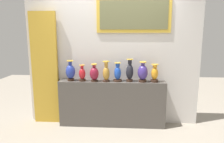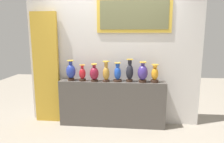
# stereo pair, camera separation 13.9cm
# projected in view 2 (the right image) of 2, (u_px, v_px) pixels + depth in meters

# --- Properties ---
(ground_plane) EXTENTS (9.31, 9.31, 0.00)m
(ground_plane) POSITION_uv_depth(u_px,v_px,m) (112.00, 125.00, 3.96)
(ground_plane) COLOR gray
(display_shelf) EXTENTS (2.00, 0.28, 0.87)m
(display_shelf) POSITION_uv_depth(u_px,v_px,m) (112.00, 103.00, 3.88)
(display_shelf) COLOR #4C4742
(display_shelf) RESTS_ON ground_plane
(back_wall) EXTENTS (3.31, 0.14, 2.77)m
(back_wall) POSITION_uv_depth(u_px,v_px,m) (114.00, 52.00, 3.89)
(back_wall) COLOR silver
(back_wall) RESTS_ON ground_plane
(curtain_gold) EXTENTS (0.50, 0.08, 2.16)m
(curtain_gold) POSITION_uv_depth(u_px,v_px,m) (46.00, 68.00, 3.97)
(curtain_gold) COLOR gold
(curtain_gold) RESTS_ON ground_plane
(vase_cobalt) EXTENTS (0.18, 0.18, 0.39)m
(vase_cobalt) POSITION_uv_depth(u_px,v_px,m) (71.00, 71.00, 3.82)
(vase_cobalt) COLOR #382319
(vase_cobalt) RESTS_ON display_shelf
(vase_crimson) EXTENTS (0.12, 0.12, 0.31)m
(vase_crimson) POSITION_uv_depth(u_px,v_px,m) (82.00, 74.00, 3.79)
(vase_crimson) COLOR #382319
(vase_crimson) RESTS_ON display_shelf
(vase_burgundy) EXTENTS (0.16, 0.16, 0.33)m
(vase_burgundy) POSITION_uv_depth(u_px,v_px,m) (94.00, 73.00, 3.75)
(vase_burgundy) COLOR #382319
(vase_burgundy) RESTS_ON display_shelf
(vase_ochre) EXTENTS (0.14, 0.14, 0.38)m
(vase_ochre) POSITION_uv_depth(u_px,v_px,m) (106.00, 73.00, 3.74)
(vase_ochre) COLOR #382319
(vase_ochre) RESTS_ON display_shelf
(vase_sapphire) EXTENTS (0.16, 0.16, 0.36)m
(vase_sapphire) POSITION_uv_depth(u_px,v_px,m) (118.00, 73.00, 3.74)
(vase_sapphire) COLOR #382319
(vase_sapphire) RESTS_ON display_shelf
(vase_onyx) EXTENTS (0.13, 0.13, 0.42)m
(vase_onyx) POSITION_uv_depth(u_px,v_px,m) (130.00, 72.00, 3.71)
(vase_onyx) COLOR #382319
(vase_onyx) RESTS_ON display_shelf
(vase_indigo) EXTENTS (0.18, 0.18, 0.38)m
(vase_indigo) POSITION_uv_depth(u_px,v_px,m) (143.00, 73.00, 3.68)
(vase_indigo) COLOR #382319
(vase_indigo) RESTS_ON display_shelf
(vase_amber) EXTENTS (0.14, 0.14, 0.33)m
(vase_amber) POSITION_uv_depth(u_px,v_px,m) (155.00, 74.00, 3.66)
(vase_amber) COLOR #382319
(vase_amber) RESTS_ON display_shelf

